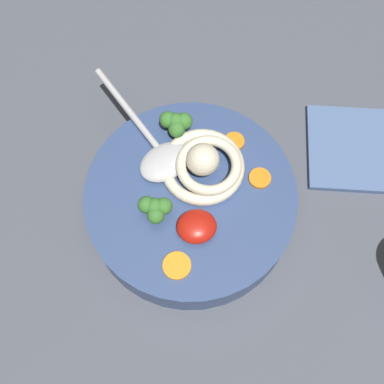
{
  "coord_description": "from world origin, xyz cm",
  "views": [
    {
      "loc": [
        -0.2,
        -20.39,
        57.88
      ],
      "look_at": [
        2.39,
        0.18,
        8.31
      ],
      "focal_mm": 45.77,
      "sensor_mm": 36.0,
      "label": 1
    }
  ],
  "objects_px": {
    "noodle_pile": "(206,164)",
    "soup_spoon": "(163,152)",
    "folded_napkin": "(376,150)",
    "soup_bowl": "(192,200)"
  },
  "relations": [
    {
      "from": "soup_bowl",
      "to": "soup_spoon",
      "type": "distance_m",
      "value": 0.06
    },
    {
      "from": "soup_bowl",
      "to": "folded_napkin",
      "type": "height_order",
      "value": "soup_bowl"
    },
    {
      "from": "noodle_pile",
      "to": "soup_spoon",
      "type": "height_order",
      "value": "noodle_pile"
    },
    {
      "from": "noodle_pile",
      "to": "soup_spoon",
      "type": "distance_m",
      "value": 0.05
    },
    {
      "from": "soup_spoon",
      "to": "folded_napkin",
      "type": "xyz_separation_m",
      "value": [
        0.26,
        -0.0,
        -0.06
      ]
    },
    {
      "from": "soup_bowl",
      "to": "soup_spoon",
      "type": "relative_size",
      "value": 1.41
    },
    {
      "from": "noodle_pile",
      "to": "soup_bowl",
      "type": "bearing_deg",
      "value": -126.38
    },
    {
      "from": "soup_spoon",
      "to": "soup_bowl",
      "type": "bearing_deg",
      "value": 180.0
    },
    {
      "from": "folded_napkin",
      "to": "soup_spoon",
      "type": "bearing_deg",
      "value": 179.85
    },
    {
      "from": "soup_bowl",
      "to": "noodle_pile",
      "type": "relative_size",
      "value": 2.29
    }
  ]
}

